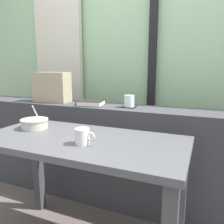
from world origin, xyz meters
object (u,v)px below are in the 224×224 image
object	(u,v)px
breakfast_table	(82,159)
soup_bowl	(35,124)
coaster_square	(129,107)
juice_glass	(129,101)
throw_pillow	(52,87)
ceramic_mug	(83,136)
closed_book	(91,103)

from	to	relation	value
breakfast_table	soup_bowl	bearing A→B (deg)	170.72
coaster_square	juice_glass	xyz separation A→B (m)	(0.00, 0.00, 0.04)
throw_pillow	ceramic_mug	distance (m)	0.96
closed_book	coaster_square	bearing A→B (deg)	5.27
closed_book	throw_pillow	xyz separation A→B (m)	(-0.40, 0.04, 0.11)
juice_glass	ceramic_mug	world-z (taller)	juice_glass
breakfast_table	ceramic_mug	xyz separation A→B (m)	(0.06, -0.09, 0.17)
ceramic_mug	soup_bowl	bearing A→B (deg)	161.57
juice_glass	throw_pillow	distance (m)	0.73
throw_pillow	soup_bowl	xyz separation A→B (m)	(0.24, -0.50, -0.19)
throw_pillow	soup_bowl	world-z (taller)	throw_pillow
throw_pillow	soup_bowl	distance (m)	0.59
juice_glass	breakfast_table	bearing A→B (deg)	-99.86
throw_pillow	ceramic_mug	size ratio (longest dim) A/B	2.83
coaster_square	juice_glass	world-z (taller)	juice_glass
closed_book	breakfast_table	bearing A→B (deg)	-67.22
ceramic_mug	coaster_square	bearing A→B (deg)	86.78
coaster_square	ceramic_mug	bearing A→B (deg)	-93.22
throw_pillow	ceramic_mug	bearing A→B (deg)	-43.49
soup_bowl	ceramic_mug	bearing A→B (deg)	-18.43
breakfast_table	closed_book	size ratio (longest dim) A/B	5.24
soup_bowl	ceramic_mug	distance (m)	0.47
coaster_square	soup_bowl	world-z (taller)	soup_bowl
juice_glass	closed_book	size ratio (longest dim) A/B	0.40
closed_book	ceramic_mug	bearing A→B (deg)	-65.30
breakfast_table	throw_pillow	size ratio (longest dim) A/B	3.68
coaster_square	closed_book	bearing A→B (deg)	-174.73
breakfast_table	coaster_square	world-z (taller)	coaster_square
coaster_square	throw_pillow	size ratio (longest dim) A/B	0.31
coaster_square	soup_bowl	bearing A→B (deg)	-134.37
breakfast_table	ceramic_mug	bearing A→B (deg)	-54.76
juice_glass	throw_pillow	bearing A→B (deg)	179.40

